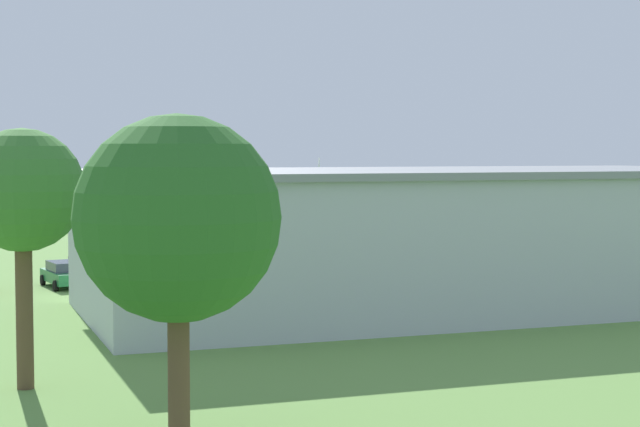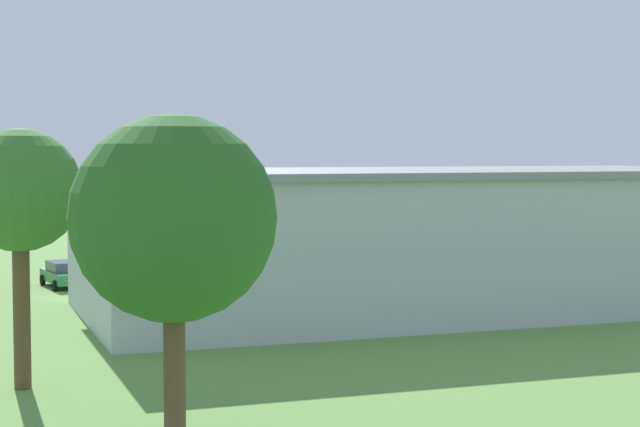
{
  "view_description": "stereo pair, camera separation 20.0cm",
  "coord_description": "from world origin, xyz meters",
  "px_view_note": "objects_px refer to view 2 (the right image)",
  "views": [
    {
      "loc": [
        20.89,
        80.15,
        8.26
      ],
      "look_at": [
        -8.24,
        11.88,
        3.79
      ],
      "focal_mm": 59.65,
      "sensor_mm": 36.0,
      "label": 1
    },
    {
      "loc": [
        20.7,
        80.22,
        8.26
      ],
      "look_at": [
        -8.24,
        11.88,
        3.79
      ],
      "focal_mm": 59.65,
      "sensor_mm": 36.0,
      "label": 2
    }
  ],
  "objects_px": {
    "person_near_hangar_door": "(282,255)",
    "tree_at_field_edge": "(173,219)",
    "biplane": "(317,185)",
    "person_by_parked_cars": "(124,269)",
    "hangar": "(424,238)",
    "person_watching_takeoff": "(450,254)",
    "tree_near_perimeter_road": "(20,193)",
    "car_green": "(63,274)",
    "person_crossing_taxiway": "(71,266)",
    "windsock": "(231,171)",
    "person_walking_on_apron": "(86,268)",
    "car_black": "(519,255)"
  },
  "relations": [
    {
      "from": "person_crossing_taxiway",
      "to": "person_walking_on_apron",
      "type": "bearing_deg",
      "value": 139.69
    },
    {
      "from": "person_crossing_taxiway",
      "to": "person_near_hangar_door",
      "type": "distance_m",
      "value": 14.97
    },
    {
      "from": "hangar",
      "to": "car_green",
      "type": "distance_m",
      "value": 22.56
    },
    {
      "from": "car_black",
      "to": "windsock",
      "type": "relative_size",
      "value": 0.61
    },
    {
      "from": "person_walking_on_apron",
      "to": "person_watching_takeoff",
      "type": "bearing_deg",
      "value": 176.15
    },
    {
      "from": "biplane",
      "to": "tree_at_field_edge",
      "type": "height_order",
      "value": "tree_at_field_edge"
    },
    {
      "from": "hangar",
      "to": "windsock",
      "type": "distance_m",
      "value": 46.58
    },
    {
      "from": "car_black",
      "to": "person_by_parked_cars",
      "type": "bearing_deg",
      "value": -3.65
    },
    {
      "from": "hangar",
      "to": "person_watching_takeoff",
      "type": "xyz_separation_m",
      "value": [
        -11.28,
        -16.8,
        -2.79
      ]
    },
    {
      "from": "car_green",
      "to": "person_crossing_taxiway",
      "type": "relative_size",
      "value": 2.72
    },
    {
      "from": "biplane",
      "to": "car_green",
      "type": "relative_size",
      "value": 1.78
    },
    {
      "from": "car_green",
      "to": "person_walking_on_apron",
      "type": "distance_m",
      "value": 3.53
    },
    {
      "from": "tree_near_perimeter_road",
      "to": "car_black",
      "type": "bearing_deg",
      "value": -145.44
    },
    {
      "from": "car_green",
      "to": "person_walking_on_apron",
      "type": "xyz_separation_m",
      "value": [
        -1.92,
        -2.96,
        -0.02
      ]
    },
    {
      "from": "person_watching_takeoff",
      "to": "car_black",
      "type": "bearing_deg",
      "value": 149.62
    },
    {
      "from": "tree_at_field_edge",
      "to": "hangar",
      "type": "bearing_deg",
      "value": -133.16
    },
    {
      "from": "hangar",
      "to": "person_by_parked_cars",
      "type": "bearing_deg",
      "value": -52.71
    },
    {
      "from": "person_crossing_taxiway",
      "to": "tree_near_perimeter_road",
      "type": "relative_size",
      "value": 0.19
    },
    {
      "from": "tree_near_perimeter_road",
      "to": "windsock",
      "type": "relative_size",
      "value": 1.26
    },
    {
      "from": "hangar",
      "to": "car_green",
      "type": "bearing_deg",
      "value": -44.01
    },
    {
      "from": "car_black",
      "to": "person_crossing_taxiway",
      "type": "xyz_separation_m",
      "value": [
        30.48,
        -4.87,
        0.07
      ]
    },
    {
      "from": "biplane",
      "to": "person_by_parked_cars",
      "type": "relative_size",
      "value": 4.78
    },
    {
      "from": "windsock",
      "to": "person_crossing_taxiway",
      "type": "bearing_deg",
      "value": 54.06
    },
    {
      "from": "car_black",
      "to": "person_watching_takeoff",
      "type": "distance_m",
      "value": 4.85
    },
    {
      "from": "person_crossing_taxiway",
      "to": "person_near_hangar_door",
      "type": "relative_size",
      "value": 0.99
    },
    {
      "from": "hangar",
      "to": "person_by_parked_cars",
      "type": "height_order",
      "value": "hangar"
    },
    {
      "from": "hangar",
      "to": "biplane",
      "type": "distance_m",
      "value": 23.69
    },
    {
      "from": "windsock",
      "to": "person_near_hangar_door",
      "type": "bearing_deg",
      "value": 79.59
    },
    {
      "from": "car_green",
      "to": "tree_at_field_edge",
      "type": "height_order",
      "value": "tree_at_field_edge"
    },
    {
      "from": "person_walking_on_apron",
      "to": "tree_at_field_edge",
      "type": "height_order",
      "value": "tree_at_field_edge"
    },
    {
      "from": "person_walking_on_apron",
      "to": "person_crossing_taxiway",
      "type": "bearing_deg",
      "value": -40.31
    },
    {
      "from": "person_crossing_taxiway",
      "to": "person_watching_takeoff",
      "type": "xyz_separation_m",
      "value": [
        -26.29,
        2.42,
        -0.03
      ]
    },
    {
      "from": "person_by_parked_cars",
      "to": "windsock",
      "type": "distance_m",
      "value": 34.98
    },
    {
      "from": "car_black",
      "to": "hangar",
      "type": "bearing_deg",
      "value": 42.84
    },
    {
      "from": "person_near_hangar_door",
      "to": "tree_at_field_edge",
      "type": "bearing_deg",
      "value": 65.25
    },
    {
      "from": "person_near_hangar_door",
      "to": "windsock",
      "type": "bearing_deg",
      "value": -100.41
    },
    {
      "from": "tree_at_field_edge",
      "to": "windsock",
      "type": "relative_size",
      "value": 1.3
    },
    {
      "from": "person_crossing_taxiway",
      "to": "person_by_parked_cars",
      "type": "bearing_deg",
      "value": 131.44
    },
    {
      "from": "person_crossing_taxiway",
      "to": "tree_at_field_edge",
      "type": "bearing_deg",
      "value": 84.36
    },
    {
      "from": "person_walking_on_apron",
      "to": "person_by_parked_cars",
      "type": "distance_m",
      "value": 3.07
    },
    {
      "from": "person_crossing_taxiway",
      "to": "windsock",
      "type": "relative_size",
      "value": 0.24
    },
    {
      "from": "car_green",
      "to": "person_by_parked_cars",
      "type": "xyz_separation_m",
      "value": [
        -3.83,
        -0.56,
        0.06
      ]
    },
    {
      "from": "biplane",
      "to": "person_watching_takeoff",
      "type": "bearing_deg",
      "value": 139.23
    },
    {
      "from": "tree_at_field_edge",
      "to": "person_by_parked_cars",
      "type": "bearing_deg",
      "value": -100.35
    },
    {
      "from": "person_watching_takeoff",
      "to": "tree_near_perimeter_road",
      "type": "distance_m",
      "value": 43.99
    },
    {
      "from": "hangar",
      "to": "person_near_hangar_door",
      "type": "distance_m",
      "value": 20.8
    },
    {
      "from": "person_watching_takeoff",
      "to": "tree_near_perimeter_road",
      "type": "bearing_deg",
      "value": 40.35
    },
    {
      "from": "person_walking_on_apron",
      "to": "tree_near_perimeter_road",
      "type": "distance_m",
      "value": 31.5
    },
    {
      "from": "biplane",
      "to": "car_green",
      "type": "height_order",
      "value": "biplane"
    },
    {
      "from": "tree_at_field_edge",
      "to": "windsock",
      "type": "height_order",
      "value": "tree_at_field_edge"
    }
  ]
}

